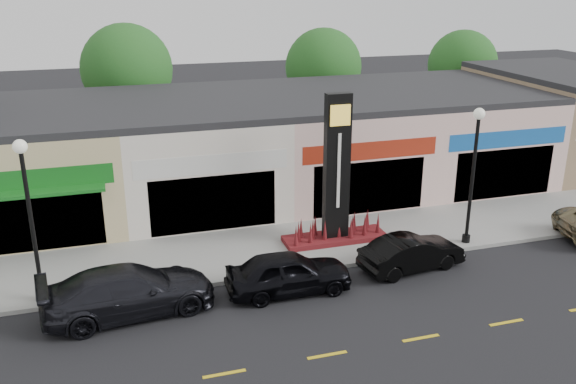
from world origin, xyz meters
name	(u,v)px	position (x,y,z in m)	size (l,w,h in m)	color
ground	(296,304)	(0.00, 0.00, 0.00)	(120.00, 120.00, 0.00)	black
sidewalk	(262,249)	(0.00, 4.35, 0.07)	(52.00, 4.30, 0.15)	gray
curb	(278,274)	(0.00, 2.10, 0.07)	(52.00, 0.20, 0.15)	gray
shop_beige	(39,162)	(-8.50, 11.46, 2.40)	(7.00, 10.85, 4.80)	#CBB682
shop_cream	(194,149)	(-1.50, 11.47, 2.40)	(7.00, 10.01, 4.80)	white
shop_pink_w	(330,139)	(5.50, 11.47, 2.40)	(7.00, 10.01, 4.80)	beige
shop_pink_e	(451,129)	(12.50, 11.47, 2.40)	(7.00, 10.01, 4.80)	beige
shop_tan	(559,117)	(19.50, 11.48, 2.65)	(7.00, 10.01, 5.30)	#8B6F51
tree_rear_west	(127,69)	(-4.00, 19.50, 5.22)	(5.20, 5.20, 7.83)	#382619
tree_rear_mid	(323,67)	(8.00, 19.50, 4.88)	(4.80, 4.80, 7.29)	#382619
tree_rear_east	(462,65)	(18.00, 19.50, 4.63)	(4.60, 4.60, 6.94)	#382619
lamp_west_near	(29,206)	(-8.00, 2.50, 3.48)	(0.44, 0.44, 5.47)	black
lamp_east_near	(474,163)	(8.00, 2.50, 3.48)	(0.44, 0.44, 5.47)	black
pylon_sign	(336,191)	(3.00, 4.20, 2.27)	(4.20, 1.30, 6.00)	#500D1D
car_dark_sedan	(129,291)	(-5.25, 1.04, 0.79)	(5.45, 2.21, 1.58)	black
car_black_sedan	(289,273)	(0.03, 0.90, 0.73)	(4.29, 1.73, 1.46)	black
car_black_conv	(412,253)	(4.88, 1.23, 0.66)	(3.98, 1.39, 1.31)	black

